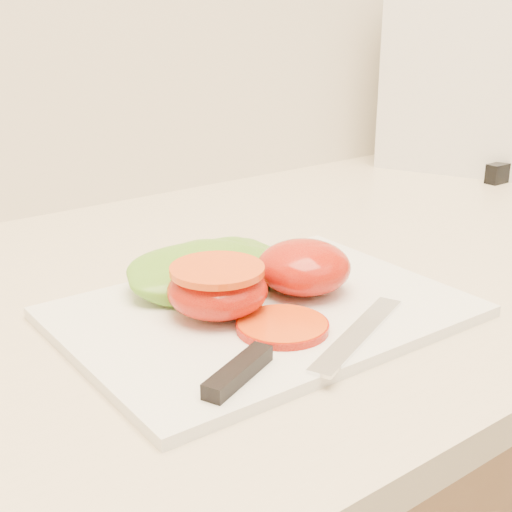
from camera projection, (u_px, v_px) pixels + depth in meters
counter at (465, 479)px, 1.15m from camera, size 3.92×0.65×0.93m
cutting_board at (263, 312)px, 0.63m from camera, size 0.35×0.26×0.01m
tomato_half_dome at (304, 267)px, 0.66m from camera, size 0.09×0.09×0.05m
tomato_half_cut at (217, 288)px, 0.61m from camera, size 0.09×0.09×0.04m
tomato_slice_0 at (282, 326)px, 0.58m from camera, size 0.07×0.07×0.01m
lettuce_leaf_0 at (205, 271)px, 0.67m from camera, size 0.16×0.11×0.03m
lettuce_leaf_1 at (240, 262)px, 0.70m from camera, size 0.15×0.14×0.03m
knife at (289, 356)px, 0.54m from camera, size 0.23×0.08×0.01m
appliance at (473, 74)px, 1.16m from camera, size 0.28×0.31×0.30m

